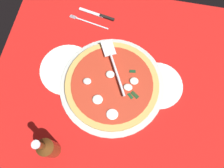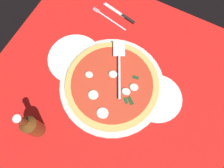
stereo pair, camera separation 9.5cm
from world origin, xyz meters
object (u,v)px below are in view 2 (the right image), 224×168
object	(u,v)px
pizza	(112,84)
pizza_server	(119,66)
dinner_plate_left	(75,58)
dinner_plate_right	(157,98)
beer_bottle	(31,126)
place_setting_far	(116,17)

from	to	relation	value
pizza	pizza_server	xyz separation A→B (cm)	(-0.65, 7.71, 2.55)
dinner_plate_left	dinner_plate_right	world-z (taller)	same
pizza	beer_bottle	xyz separation A→B (cm)	(-17.10, -29.79, 6.35)
dinner_plate_right	place_setting_far	distance (cm)	43.05
beer_bottle	dinner_plate_left	bearing A→B (deg)	95.46
dinner_plate_left	beer_bottle	xyz separation A→B (cm)	(3.19, -33.39, 7.96)
pizza_server	place_setting_far	distance (cm)	27.44
dinner_plate_left	beer_bottle	size ratio (longest dim) A/B	1.07
dinner_plate_left	pizza_server	distance (cm)	20.49
pizza	pizza_server	bearing A→B (deg)	94.78
dinner_plate_left	pizza_server	world-z (taller)	pizza_server
dinner_plate_right	pizza_server	size ratio (longest dim) A/B	0.84
dinner_plate_right	beer_bottle	xyz separation A→B (cm)	(-36.05, -33.62, 7.96)
pizza_server	place_setting_far	size ratio (longest dim) A/B	1.07
pizza_server	beer_bottle	bearing A→B (deg)	128.74
dinner_plate_right	pizza_server	bearing A→B (deg)	168.80
dinner_plate_left	pizza	size ratio (longest dim) A/B	0.61
pizza_server	dinner_plate_left	bearing A→B (deg)	74.24
place_setting_far	beer_bottle	world-z (taller)	beer_bottle
dinner_plate_left	pizza_server	size ratio (longest dim) A/B	0.96
dinner_plate_right	place_setting_far	xyz separation A→B (cm)	(-33.33, 27.25, -0.15)
dinner_plate_left	place_setting_far	size ratio (longest dim) A/B	1.03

